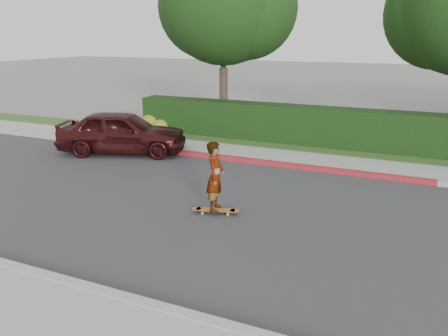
{
  "coord_description": "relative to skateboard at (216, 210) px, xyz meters",
  "views": [
    {
      "loc": [
        0.14,
        -8.94,
        4.09
      ],
      "look_at": [
        -3.88,
        0.26,
        1.0
      ],
      "focal_mm": 35.0,
      "sensor_mm": 36.0,
      "label": 1
    }
  ],
  "objects": [
    {
      "name": "ground",
      "position": [
        3.88,
        0.24,
        -0.1
      ],
      "size": [
        120.0,
        120.0,
        0.0
      ],
      "primitive_type": "plane",
      "color": "slate",
      "rests_on": "ground"
    },
    {
      "name": "road",
      "position": [
        3.88,
        0.24,
        -0.09
      ],
      "size": [
        60.0,
        8.0,
        0.01
      ],
      "primitive_type": "cube",
      "color": "#2D2D30",
      "rests_on": "ground"
    },
    {
      "name": "curb_far",
      "position": [
        3.88,
        4.34,
        -0.02
      ],
      "size": [
        60.0,
        0.2,
        0.15
      ],
      "primitive_type": "cube",
      "color": "#9E9E99",
      "rests_on": "ground"
    },
    {
      "name": "curb_red_section",
      "position": [
        -1.12,
        4.34,
        -0.02
      ],
      "size": [
        12.0,
        0.21,
        0.15
      ],
      "primitive_type": "cube",
      "color": "maroon",
      "rests_on": "ground"
    },
    {
      "name": "sidewalk_far",
      "position": [
        3.88,
        5.24,
        -0.04
      ],
      "size": [
        60.0,
        1.6,
        0.12
      ],
      "primitive_type": "cube",
      "color": "gray",
      "rests_on": "ground"
    },
    {
      "name": "planting_strip",
      "position": [
        3.88,
        6.84,
        -0.05
      ],
      "size": [
        60.0,
        1.6,
        0.1
      ],
      "primitive_type": "cube",
      "color": "#2D4C1E",
      "rests_on": "ground"
    },
    {
      "name": "hedge",
      "position": [
        0.88,
        7.44,
        0.65
      ],
      "size": [
        15.0,
        1.0,
        1.5
      ],
      "primitive_type": "cube",
      "color": "black",
      "rests_on": "ground"
    },
    {
      "name": "flowering_shrub",
      "position": [
        -6.13,
        6.97,
        0.23
      ],
      "size": [
        1.4,
        1.0,
        0.9
      ],
      "color": "#2D4C19",
      "rests_on": "ground"
    },
    {
      "name": "tree_left",
      "position": [
        -3.63,
        8.92,
        5.17
      ],
      "size": [
        5.99,
        5.21,
        8.0
      ],
      "color": "#33261C",
      "rests_on": "ground"
    },
    {
      "name": "skateboard",
      "position": [
        0.0,
        0.0,
        0.0
      ],
      "size": [
        1.15,
        0.53,
        0.11
      ],
      "rotation": [
        0.0,
        0.0,
        0.28
      ],
      "color": "gold",
      "rests_on": "ground"
    },
    {
      "name": "skateboarder",
      "position": [
        0.0,
        -0.0,
        0.84
      ],
      "size": [
        0.49,
        0.66,
        1.65
      ],
      "primitive_type": "imported",
      "rotation": [
        0.0,
        0.0,
        1.73
      ],
      "color": "white",
      "rests_on": "skateboard"
    },
    {
      "name": "car_maroon",
      "position": [
        -5.35,
        3.74,
        0.66
      ],
      "size": [
        4.82,
        3.16,
        1.53
      ],
      "primitive_type": "imported",
      "rotation": [
        0.0,
        0.0,
        1.9
      ],
      "color": "#391212",
      "rests_on": "ground"
    }
  ]
}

